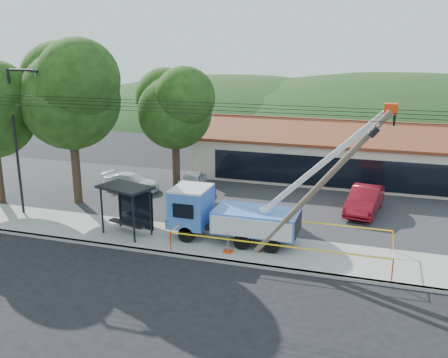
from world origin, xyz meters
The scene contains 17 objects.
ground centered at (0.00, 0.00, 0.00)m, with size 120.00×120.00×0.00m, color black.
curb centered at (0.00, 2.10, 0.07)m, with size 60.00×0.25×0.15m, color gray.
sidewalk centered at (0.00, 4.00, 0.07)m, with size 60.00×4.00×0.15m, color gray.
parking_lot centered at (0.00, 12.00, 0.05)m, with size 60.00×12.00×0.10m, color #28282B.
strip_mall centered at (4.00, 19.98, 1.88)m, with size 22.50×8.53×4.67m.
streetlight centered at (-13.78, 5.00, 5.30)m, with size 2.13×0.22×9.00m.
tree_west_near centered at (-12.00, 8.00, 7.52)m, with size 7.56×6.72×10.80m.
tree_lot centered at (-7.00, 13.00, 6.21)m, with size 6.30×5.60×8.94m.
hill_west centered at (-15.00, 55.00, 0.00)m, with size 78.40×56.00×28.00m, color #223E16.
hill_center centered at (10.00, 55.00, 0.00)m, with size 89.60×64.00×32.00m, color #223E16.
utility_truck centered at (-0.31, 4.69, 1.62)m, with size 11.25×3.71×7.64m.
leaning_pole centered at (4.61, 3.55, 4.22)m, with size 6.20×1.65×7.58m.
bus_shelter centered at (-6.00, 3.92, 2.18)m, with size 3.24×2.50×2.75m.
caution_tape centered at (2.57, 4.11, 0.94)m, with size 10.79×3.69×1.07m.
car_silver centered at (-5.55, 12.28, 0.00)m, with size 1.74×4.31×1.47m, color silver.
car_red centered at (6.31, 11.67, 0.00)m, with size 1.70×4.88×1.61m, color maroon.
car_white centered at (-9.94, 11.61, 0.00)m, with size 1.71×4.22×1.22m, color white.
Camera 1 is at (6.97, -19.32, 10.47)m, focal length 40.00 mm.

